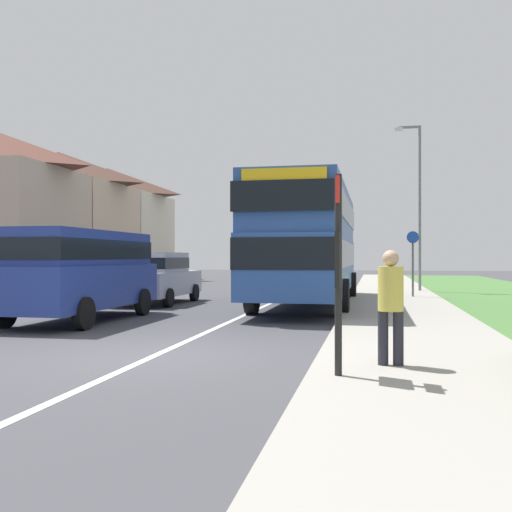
{
  "coord_description": "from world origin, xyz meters",
  "views": [
    {
      "loc": [
        3.43,
        -8.81,
        1.58
      ],
      "look_at": [
        0.55,
        5.43,
        1.6
      ],
      "focal_mm": 41.02,
      "sensor_mm": 36.0,
      "label": 1
    }
  ],
  "objects_px": {
    "pedestrian_at_stop": "(391,302)",
    "parked_van_blue": "(80,268)",
    "cycle_route_sign": "(413,261)",
    "bus_stop_sign": "(338,260)",
    "double_decker_bus": "(309,239)",
    "parked_car_silver": "(157,276)",
    "street_lamp_mid": "(417,197)"
  },
  "relations": [
    {
      "from": "cycle_route_sign",
      "to": "street_lamp_mid",
      "type": "relative_size",
      "value": 0.35
    },
    {
      "from": "double_decker_bus",
      "to": "street_lamp_mid",
      "type": "distance_m",
      "value": 8.7
    },
    {
      "from": "street_lamp_mid",
      "to": "bus_stop_sign",
      "type": "bearing_deg",
      "value": -96.86
    },
    {
      "from": "cycle_route_sign",
      "to": "bus_stop_sign",
      "type": "bearing_deg",
      "value": -97.02
    },
    {
      "from": "parked_van_blue",
      "to": "parked_car_silver",
      "type": "height_order",
      "value": "parked_van_blue"
    },
    {
      "from": "double_decker_bus",
      "to": "pedestrian_at_stop",
      "type": "relative_size",
      "value": 6.44
    },
    {
      "from": "parked_car_silver",
      "to": "cycle_route_sign",
      "type": "xyz_separation_m",
      "value": [
        8.57,
        3.6,
        0.49
      ]
    },
    {
      "from": "parked_van_blue",
      "to": "pedestrian_at_stop",
      "type": "distance_m",
      "value": 8.93
    },
    {
      "from": "parked_van_blue",
      "to": "parked_car_silver",
      "type": "bearing_deg",
      "value": 90.95
    },
    {
      "from": "parked_van_blue",
      "to": "cycle_route_sign",
      "type": "bearing_deg",
      "value": 46.59
    },
    {
      "from": "parked_car_silver",
      "to": "bus_stop_sign",
      "type": "bearing_deg",
      "value": -59.25
    },
    {
      "from": "street_lamp_mid",
      "to": "double_decker_bus",
      "type": "bearing_deg",
      "value": -117.43
    },
    {
      "from": "parked_van_blue",
      "to": "cycle_route_sign",
      "type": "distance_m",
      "value": 12.34
    },
    {
      "from": "parked_car_silver",
      "to": "pedestrian_at_stop",
      "type": "relative_size",
      "value": 2.6
    },
    {
      "from": "pedestrian_at_stop",
      "to": "cycle_route_sign",
      "type": "distance_m",
      "value": 14.17
    },
    {
      "from": "double_decker_bus",
      "to": "parked_car_silver",
      "type": "height_order",
      "value": "double_decker_bus"
    },
    {
      "from": "parked_car_silver",
      "to": "bus_stop_sign",
      "type": "height_order",
      "value": "bus_stop_sign"
    },
    {
      "from": "double_decker_bus",
      "to": "cycle_route_sign",
      "type": "relative_size",
      "value": 4.27
    },
    {
      "from": "bus_stop_sign",
      "to": "pedestrian_at_stop",
      "type": "bearing_deg",
      "value": 51.24
    },
    {
      "from": "pedestrian_at_stop",
      "to": "bus_stop_sign",
      "type": "xyz_separation_m",
      "value": [
        -0.65,
        -0.81,
        0.56
      ]
    },
    {
      "from": "parked_van_blue",
      "to": "parked_car_silver",
      "type": "distance_m",
      "value": 5.38
    },
    {
      "from": "bus_stop_sign",
      "to": "street_lamp_mid",
      "type": "relative_size",
      "value": 0.36
    },
    {
      "from": "cycle_route_sign",
      "to": "parked_car_silver",
      "type": "bearing_deg",
      "value": -157.19
    },
    {
      "from": "parked_van_blue",
      "to": "cycle_route_sign",
      "type": "xyz_separation_m",
      "value": [
        8.48,
        8.97,
        0.11
      ]
    },
    {
      "from": "double_decker_bus",
      "to": "parked_car_silver",
      "type": "relative_size",
      "value": 2.48
    },
    {
      "from": "pedestrian_at_stop",
      "to": "parked_van_blue",
      "type": "bearing_deg",
      "value": 144.83
    },
    {
      "from": "bus_stop_sign",
      "to": "parked_van_blue",
      "type": "bearing_deg",
      "value": 138.14
    },
    {
      "from": "double_decker_bus",
      "to": "parked_car_silver",
      "type": "distance_m",
      "value": 5.26
    },
    {
      "from": "parked_van_blue",
      "to": "bus_stop_sign",
      "type": "bearing_deg",
      "value": -41.86
    },
    {
      "from": "pedestrian_at_stop",
      "to": "bus_stop_sign",
      "type": "distance_m",
      "value": 1.18
    },
    {
      "from": "parked_car_silver",
      "to": "pedestrian_at_stop",
      "type": "height_order",
      "value": "parked_car_silver"
    },
    {
      "from": "double_decker_bus",
      "to": "bus_stop_sign",
      "type": "relative_size",
      "value": 4.14
    }
  ]
}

